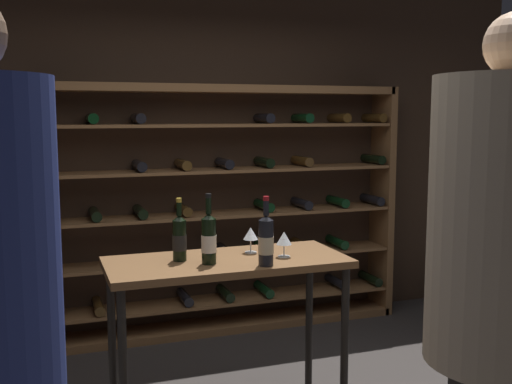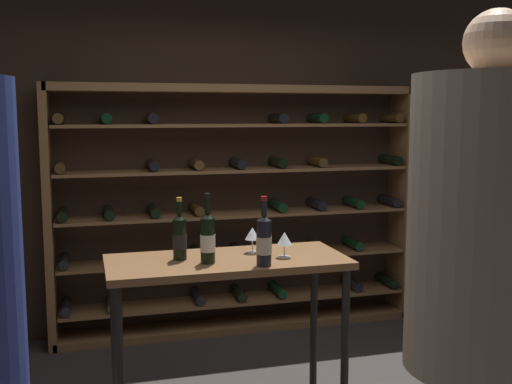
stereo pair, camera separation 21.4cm
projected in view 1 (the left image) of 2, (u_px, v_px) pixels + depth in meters
back_wall at (200, 151)px, 4.93m from camera, size 5.78×0.10×2.87m
wine_rack at (225, 210)px, 4.84m from camera, size 2.92×0.32×1.95m
tasting_table at (227, 279)px, 3.30m from camera, size 1.29×0.57×0.96m
person_bystander_red_print at (475, 197)px, 4.87m from camera, size 0.44×0.44×1.94m
person_guest_plum_blouse at (504, 292)px, 2.06m from camera, size 0.52×0.52×2.06m
wine_bottle_gold_foil at (209, 239)px, 3.16m from camera, size 0.08×0.08×0.37m
wine_bottle_black_capsule at (266, 240)px, 3.13m from camera, size 0.08×0.08×0.36m
wine_bottle_amber_reserve at (179, 238)px, 3.23m from camera, size 0.08×0.08×0.34m
wine_glass_stemmed_center at (284, 239)px, 3.32m from camera, size 0.08×0.08×0.14m
wine_glass_stemmed_left at (251, 235)px, 3.42m from camera, size 0.08×0.08×0.14m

